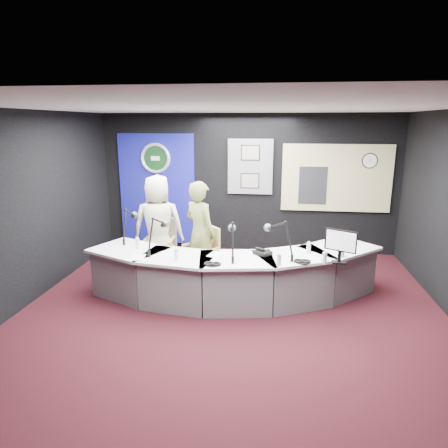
# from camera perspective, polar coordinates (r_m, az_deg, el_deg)

# --- Properties ---
(ground) EXTENTS (6.00, 6.00, 0.00)m
(ground) POSITION_cam_1_polar(r_m,az_deg,el_deg) (5.74, 0.97, -12.76)
(ground) COLOR black
(ground) RESTS_ON ground
(ceiling) EXTENTS (6.00, 6.00, 0.02)m
(ceiling) POSITION_cam_1_polar(r_m,az_deg,el_deg) (5.12, 1.11, 16.40)
(ceiling) COLOR silver
(ceiling) RESTS_ON ground
(wall_back) EXTENTS (6.00, 0.02, 2.80)m
(wall_back) POSITION_cam_1_polar(r_m,az_deg,el_deg) (8.19, 3.39, 5.76)
(wall_back) COLOR black
(wall_back) RESTS_ON ground
(wall_front) EXTENTS (6.00, 0.02, 2.80)m
(wall_front) POSITION_cam_1_polar(r_m,az_deg,el_deg) (2.48, -7.03, -15.09)
(wall_front) COLOR black
(wall_front) RESTS_ON ground
(wall_left) EXTENTS (0.02, 6.00, 2.80)m
(wall_left) POSITION_cam_1_polar(r_m,az_deg,el_deg) (6.33, -27.09, 1.67)
(wall_left) COLOR black
(wall_left) RESTS_ON ground
(broadcast_desk) EXTENTS (4.50, 1.90, 0.75)m
(broadcast_desk) POSITION_cam_1_polar(r_m,az_deg,el_deg) (6.09, 1.10, -7.25)
(broadcast_desk) COLOR silver
(broadcast_desk) RESTS_ON ground
(backdrop_panel) EXTENTS (1.60, 0.05, 2.30)m
(backdrop_panel) POSITION_cam_1_polar(r_m,az_deg,el_deg) (8.53, -9.51, 4.91)
(backdrop_panel) COLOR navy
(backdrop_panel) RESTS_ON wall_back
(agency_seal) EXTENTS (0.63, 0.07, 0.63)m
(agency_seal) POSITION_cam_1_polar(r_m,az_deg,el_deg) (8.42, -9.78, 9.23)
(agency_seal) COLOR silver
(agency_seal) RESTS_ON backdrop_panel
(seal_center) EXTENTS (0.48, 0.01, 0.48)m
(seal_center) POSITION_cam_1_polar(r_m,az_deg,el_deg) (8.42, -9.77, 9.24)
(seal_center) COLOR #0E3314
(seal_center) RESTS_ON backdrop_panel
(pinboard) EXTENTS (0.90, 0.04, 1.10)m
(pinboard) POSITION_cam_1_polar(r_m,az_deg,el_deg) (8.12, 3.77, 8.16)
(pinboard) COLOR slate
(pinboard) RESTS_ON wall_back
(framed_photo_upper) EXTENTS (0.34, 0.02, 0.27)m
(framed_photo_upper) POSITION_cam_1_polar(r_m,az_deg,el_deg) (8.06, 3.79, 10.12)
(framed_photo_upper) COLOR #7C715A
(framed_photo_upper) RESTS_ON pinboard
(framed_photo_lower) EXTENTS (0.34, 0.02, 0.27)m
(framed_photo_lower) POSITION_cam_1_polar(r_m,az_deg,el_deg) (8.12, 3.72, 6.18)
(framed_photo_lower) COLOR #7C715A
(framed_photo_lower) RESTS_ON pinboard
(booth_window_frame) EXTENTS (2.12, 0.06, 1.32)m
(booth_window_frame) POSITION_cam_1_polar(r_m,az_deg,el_deg) (8.21, 15.74, 6.33)
(booth_window_frame) COLOR #CCBA7F
(booth_window_frame) RESTS_ON wall_back
(booth_glow) EXTENTS (2.00, 0.02, 1.20)m
(booth_glow) POSITION_cam_1_polar(r_m,az_deg,el_deg) (8.20, 15.75, 6.32)
(booth_glow) COLOR beige
(booth_glow) RESTS_ON booth_window_frame
(equipment_rack) EXTENTS (0.55, 0.02, 0.75)m
(equipment_rack) POSITION_cam_1_polar(r_m,az_deg,el_deg) (8.15, 12.56, 5.40)
(equipment_rack) COLOR black
(equipment_rack) RESTS_ON booth_window_frame
(wall_clock) EXTENTS (0.28, 0.01, 0.28)m
(wall_clock) POSITION_cam_1_polar(r_m,az_deg,el_deg) (8.25, 20.11, 8.48)
(wall_clock) COLOR white
(wall_clock) RESTS_ON booth_window_frame
(armchair_left) EXTENTS (0.60, 0.60, 1.00)m
(armchair_left) POSITION_cam_1_polar(r_m,az_deg,el_deg) (7.09, -9.25, -3.24)
(armchair_left) COLOR tan
(armchair_left) RESTS_ON ground
(armchair_right) EXTENTS (0.72, 0.72, 0.91)m
(armchair_right) POSITION_cam_1_polar(r_m,az_deg,el_deg) (6.62, -3.37, -4.75)
(armchair_right) COLOR tan
(armchair_right) RESTS_ON ground
(draped_jacket) EXTENTS (0.51, 0.13, 0.70)m
(draped_jacket) POSITION_cam_1_polar(r_m,az_deg,el_deg) (7.28, -8.77, -1.75)
(draped_jacket) COLOR #665F56
(draped_jacket) RESTS_ON armchair_left
(person_man) EXTENTS (0.95, 0.70, 1.76)m
(person_man) POSITION_cam_1_polar(r_m,az_deg,el_deg) (6.98, -9.37, -0.24)
(person_man) COLOR beige
(person_man) RESTS_ON ground
(person_woman) EXTENTS (0.75, 0.70, 1.72)m
(person_woman) POSITION_cam_1_polar(r_m,az_deg,el_deg) (6.50, -3.42, -1.37)
(person_woman) COLOR olive
(person_woman) RESTS_ON ground
(computer_monitor) EXTENTS (0.39, 0.23, 0.29)m
(computer_monitor) POSITION_cam_1_polar(r_m,az_deg,el_deg) (5.60, 16.30, -2.27)
(computer_monitor) COLOR black
(computer_monitor) RESTS_ON broadcast_desk
(desk_phone) EXTENTS (0.29, 0.28, 0.06)m
(desk_phone) POSITION_cam_1_polar(r_m,az_deg,el_deg) (5.83, 5.55, -4.13)
(desk_phone) COLOR black
(desk_phone) RESTS_ON broadcast_desk
(headphones_near) EXTENTS (0.23, 0.23, 0.04)m
(headphones_near) POSITION_cam_1_polar(r_m,az_deg,el_deg) (5.59, 11.11, -5.23)
(headphones_near) COLOR black
(headphones_near) RESTS_ON broadcast_desk
(headphones_far) EXTENTS (0.21, 0.21, 0.03)m
(headphones_far) POSITION_cam_1_polar(r_m,az_deg,el_deg) (5.39, -1.65, -5.71)
(headphones_far) COLOR black
(headphones_far) RESTS_ON broadcast_desk
(paper_stack) EXTENTS (0.21, 0.28, 0.00)m
(paper_stack) POSITION_cam_1_polar(r_m,az_deg,el_deg) (5.82, -12.21, -4.68)
(paper_stack) COLOR white
(paper_stack) RESTS_ON broadcast_desk
(notepad) EXTENTS (0.26, 0.32, 0.00)m
(notepad) POSITION_cam_1_polar(r_m,az_deg,el_deg) (5.82, -1.12, -4.36)
(notepad) COLOR white
(notepad) RESTS_ON broadcast_desk
(boom_mic_a) EXTENTS (0.16, 0.74, 0.60)m
(boom_mic_a) POSITION_cam_1_polar(r_m,az_deg,el_deg) (6.66, -13.42, 0.34)
(boom_mic_a) COLOR black
(boom_mic_a) RESTS_ON broadcast_desk
(boom_mic_b) EXTENTS (0.20, 0.74, 0.60)m
(boom_mic_b) POSITION_cam_1_polar(r_m,az_deg,el_deg) (5.99, -9.52, -1.02)
(boom_mic_b) COLOR black
(boom_mic_b) RESTS_ON broadcast_desk
(boom_mic_c) EXTENTS (0.20, 0.73, 0.60)m
(boom_mic_c) POSITION_cam_1_polar(r_m,az_deg,el_deg) (5.66, 1.20, -1.74)
(boom_mic_c) COLOR black
(boom_mic_c) RESTS_ON broadcast_desk
(boom_mic_d) EXTENTS (0.47, 0.63, 0.60)m
(boom_mic_d) POSITION_cam_1_polar(r_m,az_deg,el_deg) (5.75, 7.94, -1.61)
(boom_mic_d) COLOR black
(boom_mic_d) RESTS_ON broadcast_desk
(water_bottles) EXTENTS (3.09, 0.64, 0.18)m
(water_bottles) POSITION_cam_1_polar(r_m,az_deg,el_deg) (5.70, 1.63, -3.83)
(water_bottles) COLOR silver
(water_bottles) RESTS_ON broadcast_desk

